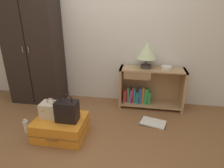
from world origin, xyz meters
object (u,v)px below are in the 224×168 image
wardrobe (34,47)px  train_case (52,110)px  bowl (167,67)px  open_book_on_floor (153,123)px  suitcase_large (61,127)px  table_lamp (147,51)px  bottle (26,126)px  handbag (67,111)px  bookshelf (148,88)px

wardrobe → train_case: 1.31m
bowl → open_book_on_floor: size_ratio=0.43×
bowl → suitcase_large: size_ratio=0.27×
train_case → open_book_on_floor: train_case is taller
table_lamp → suitcase_large: 1.69m
suitcase_large → wardrobe: bearing=130.3°
suitcase_large → open_book_on_floor: 1.30m
bowl → bottle: bowl is taller
wardrobe → bottle: 1.35m
wardrobe → suitcase_large: wardrobe is taller
bowl → train_case: bowl is taller
suitcase_large → open_book_on_floor: bearing=22.1°
table_lamp → handbag: (-0.94, -1.06, -0.55)m
bowl → handbag: (-1.26, -1.07, -0.30)m
bookshelf → open_book_on_floor: (0.09, -0.54, -0.32)m
suitcase_large → handbag: size_ratio=1.77×
train_case → handbag: 0.24m
bookshelf → train_case: (-1.23, -0.99, 0.03)m
bookshelf → train_case: bookshelf is taller
train_case → open_book_on_floor: bearing=19.1°
bookshelf → bowl: size_ratio=5.94×
table_lamp → handbag: size_ratio=1.13×
bottle → open_book_on_floor: bearing=16.5°
bowl → handbag: 1.68m
bookshelf → train_case: 1.58m
bookshelf → open_book_on_floor: bookshelf is taller
wardrobe → handbag: (0.93, -0.98, -0.58)m
bookshelf → table_lamp: (-0.06, 0.01, 0.61)m
wardrobe → train_case: (0.70, -0.93, -0.61)m
wardrobe → open_book_on_floor: size_ratio=4.77×
wardrobe → table_lamp: bearing=2.5°
suitcase_large → train_case: size_ratio=2.40×
suitcase_large → train_case: bearing=165.2°
table_lamp → bottle: size_ratio=2.06×
bowl → suitcase_large: 1.82m
table_lamp → handbag: table_lamp is taller
bowl → handbag: bearing=-139.7°
bowl → handbag: size_ratio=0.48×
table_lamp → wardrobe: bearing=-177.5°
bowl → open_book_on_floor: 0.90m
table_lamp → bowl: table_lamp is taller
wardrobe → bottle: wardrobe is taller
train_case → table_lamp: bearing=40.8°
wardrobe → train_case: bearing=-53.1°
handbag → bookshelf: bearing=46.3°
suitcase_large → open_book_on_floor: (1.20, 0.49, -0.12)m
bookshelf → bowl: 0.45m
bookshelf → bottle: bookshelf is taller
wardrobe → bottle: (0.32, -0.97, -0.88)m
wardrobe → bowl: (2.18, 0.09, -0.27)m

